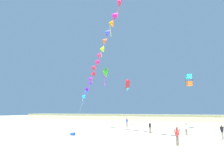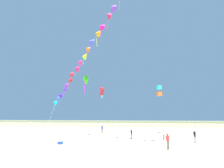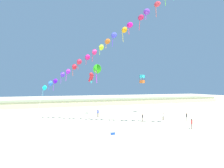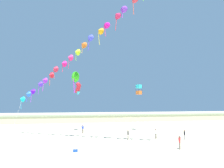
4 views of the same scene
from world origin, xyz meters
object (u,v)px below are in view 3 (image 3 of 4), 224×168
person_mid_center (98,112)px  large_kite_mid_trail (96,69)px  person_near_right (187,116)px  person_near_left (163,116)px  large_kite_high_solo (91,77)px  person_far_left (142,117)px  beach_cooler (113,133)px  person_far_right (192,123)px  large_kite_low_lead (142,79)px

person_mid_center → large_kite_mid_trail: 11.45m
person_near_right → large_kite_mid_trail: large_kite_mid_trail is taller
person_near_left → large_kite_high_solo: size_ratio=0.58×
person_mid_center → large_kite_high_solo: size_ratio=0.64×
person_mid_center → large_kite_mid_trail: (-2.00, -6.16, 9.45)m
person_near_left → person_mid_center: size_ratio=0.91×
person_far_left → beach_cooler: bearing=-142.4°
person_near_right → beach_cooler: bearing=-166.5°
large_kite_high_solo → person_far_right: bearing=-58.2°
person_near_right → large_kite_mid_trail: bearing=164.5°
large_kite_low_lead → beach_cooler: (-14.10, -16.28, -8.78)m
beach_cooler → person_far_left: bearing=37.6°
person_far_left → person_far_right: (4.51, -8.16, 0.07)m
person_far_right → beach_cooler: 13.32m
person_near_right → person_far_left: (-8.72, 2.52, -0.05)m
person_far_right → person_near_right: bearing=53.2°
person_near_left → beach_cooler: 15.17m
person_far_right → person_mid_center: bearing=124.3°
person_far_right → large_kite_low_lead: large_kite_low_lead is taller
person_near_right → person_far_right: size_ratio=0.98×
person_far_right → large_kite_high_solo: 24.71m
person_far_left → large_kite_mid_trail: bearing=165.1°
large_kite_mid_trail → person_far_right: bearing=-38.2°
large_kite_high_solo → person_near_left: bearing=-42.7°
person_far_left → beach_cooler: person_far_left is taller
large_kite_high_solo → person_mid_center: bearing=-73.8°
large_kite_mid_trail → beach_cooler: 13.68m
large_kite_mid_trail → large_kite_high_solo: bearing=83.3°
large_kite_high_solo → beach_cooler: bearing=-93.0°
person_mid_center → large_kite_mid_trail: size_ratio=0.47×
large_kite_low_lead → large_kite_mid_trail: (-14.24, -7.22, 1.46)m
person_near_right → person_far_right: person_far_right is taller
person_near_left → person_near_right: (3.84, -2.51, 0.05)m
large_kite_low_lead → large_kite_mid_trail: large_kite_mid_trail is taller
large_kite_low_lead → large_kite_mid_trail: bearing=-153.1°
person_mid_center → person_far_right: (11.35, -16.66, -0.02)m
person_near_right → large_kite_high_solo: bearing=139.3°
person_far_left → large_kite_low_lead: large_kite_low_lead is taller
person_near_left → large_kite_mid_trail: bearing=170.3°
large_kite_mid_trail → person_mid_center: bearing=72.0°
person_mid_center → beach_cooler: 15.35m
person_mid_center → large_kite_low_lead: (12.24, 1.06, 7.98)m
person_far_right → large_kite_low_lead: 19.47m
person_mid_center → person_far_left: size_ratio=1.11×
person_far_right → large_kite_low_lead: bearing=87.2°
person_mid_center → beach_cooler: (-1.87, -15.22, -0.80)m
person_near_right → person_mid_center: bearing=144.7°
person_far_right → person_near_left: bearing=87.4°
large_kite_low_lead → beach_cooler: 23.26m
large_kite_mid_trail → large_kite_low_lead: bearing=26.9°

